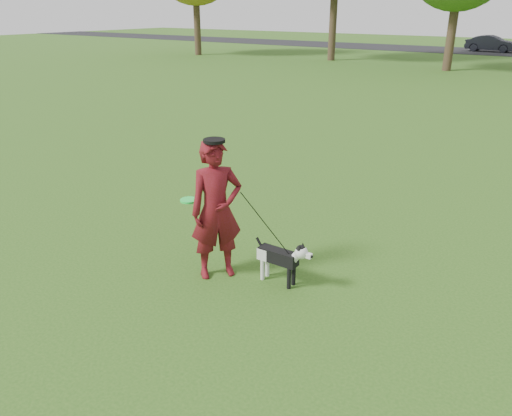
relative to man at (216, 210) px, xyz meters
The scene contains 5 objects.
ground 0.96m from the man, ahead, with size 120.00×120.00×0.00m, color #285116.
man is the anchor object (origin of this frame).
dog 1.05m from the man, 18.05° to the left, with size 0.86×0.17×0.65m.
car_mid 40.20m from the man, 96.13° to the left, with size 1.31×3.76×1.24m, color black.
man_held_items 0.69m from the man, ahead, with size 1.48×0.48×1.45m.
Camera 1 is at (3.62, -4.61, 3.41)m, focal length 35.00 mm.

